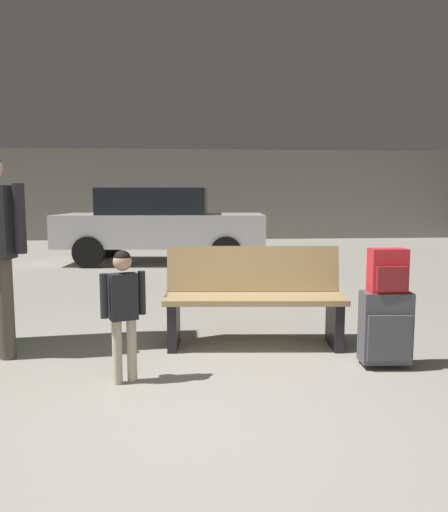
% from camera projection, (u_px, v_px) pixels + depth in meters
% --- Properties ---
extents(ground_plane, '(18.00, 18.00, 0.10)m').
position_uv_depth(ground_plane, '(189.00, 297.00, 6.88)').
color(ground_plane, gray).
extents(garage_back_wall, '(18.00, 0.12, 2.80)m').
position_uv_depth(garage_back_wall, '(186.00, 195.00, 15.47)').
color(garage_back_wall, gray).
rests_on(garage_back_wall, ground_plane).
extents(bench, '(1.63, 0.64, 0.89)m').
position_uv_depth(bench, '(254.00, 297.00, 4.47)').
color(bench, tan).
rests_on(bench, ground_plane).
extents(suitcase, '(0.39, 0.25, 0.60)m').
position_uv_depth(suitcase, '(386.00, 328.00, 3.88)').
color(suitcase, '#4C4C51').
rests_on(suitcase, ground_plane).
extents(backpack_bright, '(0.29, 0.20, 0.34)m').
position_uv_depth(backpack_bright, '(388.00, 271.00, 3.82)').
color(backpack_bright, red).
rests_on(backpack_bright, suitcase).
extents(child, '(0.31, 0.19, 0.97)m').
position_uv_depth(child, '(123.00, 302.00, 3.52)').
color(child, beige).
rests_on(child, ground_plane).
extents(parked_car_far, '(4.22, 2.05, 1.51)m').
position_uv_depth(parked_car_far, '(160.00, 223.00, 10.10)').
color(parked_car_far, silver).
rests_on(parked_car_far, ground_plane).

